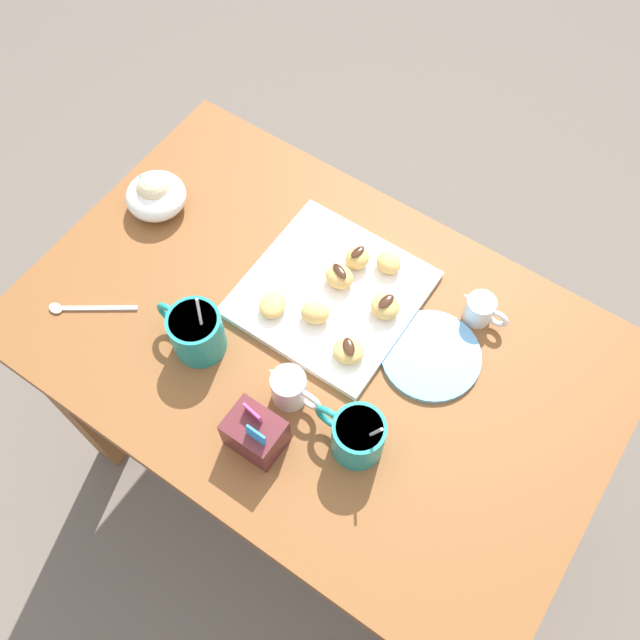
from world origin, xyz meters
The scene contains 22 objects.
ground_plane centered at (0.00, 0.00, 0.00)m, with size 8.00×8.00×0.00m, color #665B51.
dining_table centered at (0.00, 0.00, 0.59)m, with size 1.07×0.70×0.73m.
pastry_plate_square centered at (0.03, -0.09, 0.74)m, with size 0.30×0.30×0.02m, color white.
coffee_mug_teal_left centered at (-0.16, 0.13, 0.78)m, with size 0.13×0.09×0.14m.
coffee_mug_teal_right centered at (0.17, 0.13, 0.79)m, with size 0.13×0.09×0.15m.
cream_pitcher_white centered at (-0.02, 0.12, 0.77)m, with size 0.10×0.06×0.07m.
sugar_caddy centered at (-0.02, 0.21, 0.78)m, with size 0.09×0.07×0.11m.
ice_cream_bowl centered at (0.43, -0.07, 0.77)m, with size 0.12×0.12×0.09m.
chocolate_sauce_pitcher centered at (-0.22, -0.20, 0.77)m, with size 0.09×0.05×0.06m.
saucer_sky_left centered at (-0.18, -0.08, 0.74)m, with size 0.18×0.18×0.01m, color #66A8DB.
loose_spoon_near_saucer centered at (0.39, 0.19, 0.74)m, with size 0.14×0.10×0.01m.
beignet_0 centered at (-0.07, -0.11, 0.77)m, with size 0.05×0.05×0.03m, color #E5B260.
chocolate_drizzle_0 centered at (-0.07, -0.11, 0.79)m, with size 0.04×0.02×0.01m, color #381E11.
beignet_1 centered at (-0.03, -0.19, 0.77)m, with size 0.05×0.04×0.03m, color #E5B260.
beignet_2 centered at (0.03, -0.11, 0.77)m, with size 0.05×0.05×0.04m, color #E5B260.
chocolate_drizzle_2 centered at (0.03, -0.11, 0.79)m, with size 0.04×0.02×0.01m, color #381E11.
beignet_3 centered at (0.10, 0.00, 0.77)m, with size 0.06×0.05×0.03m, color #E5B260.
beignet_4 centered at (0.02, -0.17, 0.77)m, with size 0.05×0.04×0.04m, color #E5B260.
chocolate_drizzle_4 centered at (0.02, -0.17, 0.79)m, with size 0.03×0.02×0.01m, color #381E11.
beignet_5 centered at (0.02, -0.03, 0.77)m, with size 0.04×0.05×0.04m, color #E5B260.
beignet_6 centered at (-0.07, 0.00, 0.77)m, with size 0.05×0.06×0.03m, color #E5B260.
chocolate_drizzle_6 centered at (-0.07, 0.00, 0.78)m, with size 0.04×0.02×0.01m, color #381E11.
Camera 1 is at (-0.31, 0.45, 1.84)m, focal length 38.61 mm.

